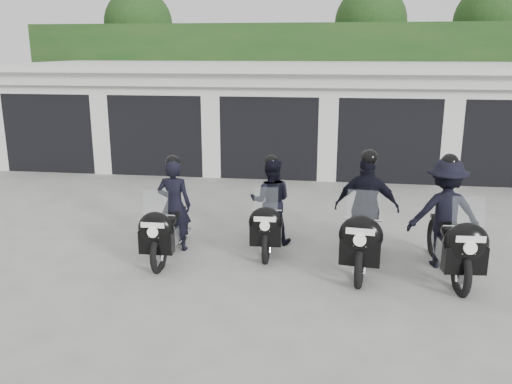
# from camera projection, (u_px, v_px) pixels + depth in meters

# --- Properties ---
(ground) EXTENTS (80.00, 80.00, 0.00)m
(ground) POSITION_uv_depth(u_px,v_px,m) (231.00, 252.00, 9.37)
(ground) COLOR #9B9B96
(ground) RESTS_ON ground
(garage_block) EXTENTS (16.40, 6.80, 2.96)m
(garage_block) POSITION_uv_depth(u_px,v_px,m) (279.00, 115.00, 16.71)
(garage_block) COLOR white
(garage_block) RESTS_ON ground
(background_vegetation) EXTENTS (20.00, 3.90, 5.80)m
(background_vegetation) POSITION_uv_depth(u_px,v_px,m) (301.00, 65.00, 20.96)
(background_vegetation) COLOR #173A15
(background_vegetation) RESTS_ON ground
(police_bike_a) EXTENTS (0.59, 1.99, 1.73)m
(police_bike_a) POSITION_uv_depth(u_px,v_px,m) (170.00, 216.00, 9.08)
(police_bike_a) COLOR black
(police_bike_a) RESTS_ON ground
(police_bike_b) EXTENTS (0.77, 1.92, 1.67)m
(police_bike_b) POSITION_uv_depth(u_px,v_px,m) (270.00, 208.00, 9.51)
(police_bike_b) COLOR black
(police_bike_b) RESTS_ON ground
(police_bike_c) EXTENTS (1.11, 2.20, 1.92)m
(police_bike_c) POSITION_uv_depth(u_px,v_px,m) (366.00, 216.00, 8.69)
(police_bike_c) COLOR black
(police_bike_c) RESTS_ON ground
(police_bike_d) EXTENTS (1.18, 2.18, 1.90)m
(police_bike_d) POSITION_uv_depth(u_px,v_px,m) (448.00, 221.00, 8.44)
(police_bike_d) COLOR black
(police_bike_d) RESTS_ON ground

